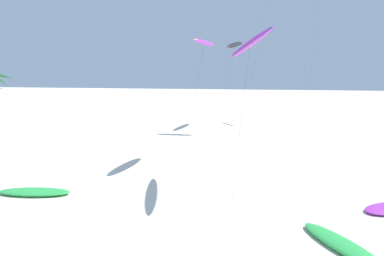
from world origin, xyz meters
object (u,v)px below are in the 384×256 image
object	(u,v)px
flying_kite_0	(235,45)
flying_kite_1	(204,42)
grounded_kite_0	(34,192)
flying_kite_4	(250,44)
grounded_kite_2	(342,245)

from	to	relation	value
flying_kite_0	flying_kite_1	distance (m)	22.79
flying_kite_0	flying_kite_1	bearing A→B (deg)	-93.46
flying_kite_0	grounded_kite_0	distance (m)	36.54
grounded_kite_0	flying_kite_4	bearing A→B (deg)	11.42
flying_kite_4	grounded_kite_0	distance (m)	17.87
flying_kite_1	grounded_kite_2	xyz separation A→B (m)	(8.75, -14.10, -10.69)
flying_kite_4	grounded_kite_0	bearing A→B (deg)	-168.58
flying_kite_1	grounded_kite_2	size ratio (longest dim) A/B	2.16
flying_kite_0	flying_kite_4	size ratio (longest dim) A/B	1.13
grounded_kite_0	grounded_kite_2	bearing A→B (deg)	-12.81
flying_kite_1	flying_kite_4	xyz separation A→B (m)	(3.98, -6.80, -0.61)
flying_kite_1	grounded_kite_0	world-z (taller)	flying_kite_1
flying_kite_1	grounded_kite_2	world-z (taller)	flying_kite_1
flying_kite_0	grounded_kite_2	bearing A→B (deg)	-78.67
grounded_kite_0	grounded_kite_2	world-z (taller)	grounded_kite_0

